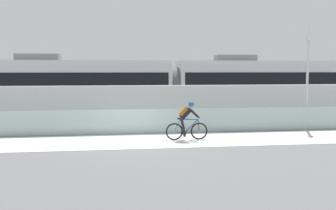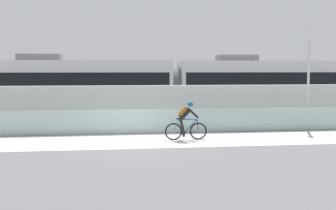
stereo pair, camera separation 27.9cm
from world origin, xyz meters
The scene contains 9 objects.
ground_plane centered at (0.00, 0.00, 0.00)m, with size 200.00×200.00×0.00m, color slate.
bike_path_deck centered at (0.00, 0.00, 0.01)m, with size 32.00×3.20×0.01m, color silver.
glass_parapet centered at (0.00, 1.85, 0.56)m, with size 32.00×0.05×1.11m, color #ADC6C1.
concrete_barrier_wall centered at (0.00, 3.65, 1.07)m, with size 32.00×0.36×2.13m, color silver.
tram_rail_near centered at (0.00, 6.13, 0.00)m, with size 32.00×0.08×0.01m, color #595654.
tram_rail_far centered at (0.00, 7.57, 0.00)m, with size 32.00×0.08×0.01m, color #595654.
tram centered at (2.57, 6.85, 1.89)m, with size 22.56×2.54×3.81m.
cyclist_on_bike centered at (2.11, 0.00, 0.80)m, with size 1.77×0.58×1.61m.
lamp_post_antenna centered at (8.53, 2.15, 3.29)m, with size 0.28×0.28×5.20m.
Camera 1 is at (-0.67, -15.05, 2.91)m, focal length 39.73 mm.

